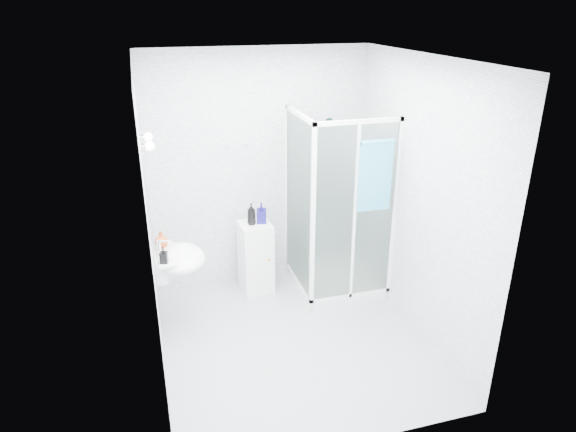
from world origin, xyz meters
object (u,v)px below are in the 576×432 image
object	(u,v)px
storage_cabinet	(256,257)
shampoo_bottle_b	(261,213)
shower_enclosure	(332,255)
hand_towel	(375,174)
soap_dispenser_black	(164,255)
shampoo_bottle_a	(251,214)
soap_dispenser_orange	(161,239)
wall_basin	(177,259)

from	to	relation	value
storage_cabinet	shampoo_bottle_b	bearing A→B (deg)	4.94
shower_enclosure	hand_towel	bearing A→B (deg)	-57.61
shower_enclosure	soap_dispenser_black	bearing A→B (deg)	-164.82
shampoo_bottle_a	soap_dispenser_black	world-z (taller)	shampoo_bottle_a
shampoo_bottle_a	soap_dispenser_orange	distance (m)	1.05
wall_basin	soap_dispenser_orange	world-z (taller)	soap_dispenser_orange
wall_basin	shampoo_bottle_a	bearing A→B (deg)	35.50
shampoo_bottle_b	wall_basin	bearing A→B (deg)	-147.27
hand_towel	soap_dispenser_black	xyz separation A→B (m)	(-2.03, -0.08, -0.54)
hand_towel	shampoo_bottle_a	bearing A→B (deg)	147.83
shampoo_bottle_a	wall_basin	bearing A→B (deg)	-144.50
shampoo_bottle_a	shower_enclosure	bearing A→B (deg)	-18.59
shampoo_bottle_a	soap_dispenser_black	xyz separation A→B (m)	(-0.95, -0.76, 0.02)
soap_dispenser_black	hand_towel	bearing A→B (deg)	2.28
wall_basin	shampoo_bottle_b	bearing A→B (deg)	32.73
soap_dispenser_black	wall_basin	bearing A→B (deg)	53.54
hand_towel	shampoo_bottle_a	distance (m)	1.39
wall_basin	soap_dispenser_black	xyz separation A→B (m)	(-0.12, -0.17, 0.14)
shower_enclosure	hand_towel	world-z (taller)	shower_enclosure
shampoo_bottle_b	soap_dispenser_orange	xyz separation A→B (m)	(-1.07, -0.44, 0.03)
wall_basin	shower_enclosure	bearing A→B (deg)	10.81
wall_basin	storage_cabinet	xyz separation A→B (m)	(0.87, 0.59, -0.40)
shower_enclosure	soap_dispenser_orange	distance (m)	1.85
storage_cabinet	shampoo_bottle_b	size ratio (longest dim) A/B	3.59
storage_cabinet	soap_dispenser_orange	xyz separation A→B (m)	(-0.99, -0.43, 0.54)
wall_basin	shampoo_bottle_b	size ratio (longest dim) A/B	2.51
hand_towel	wall_basin	bearing A→B (deg)	177.45
hand_towel	shampoo_bottle_b	xyz separation A→B (m)	(-0.97, 0.69, -0.57)
storage_cabinet	shampoo_bottle_b	xyz separation A→B (m)	(0.08, 0.01, 0.51)
shower_enclosure	wall_basin	world-z (taller)	shower_enclosure
shower_enclosure	soap_dispenser_orange	xyz separation A→B (m)	(-1.78, -0.15, 0.50)
shampoo_bottle_b	soap_dispenser_orange	size ratio (longest dim) A/B	1.39
shower_enclosure	shampoo_bottle_a	xyz separation A→B (m)	(-0.82, 0.28, 0.47)
shower_enclosure	shampoo_bottle_b	bearing A→B (deg)	157.80
shower_enclosure	hand_towel	distance (m)	1.14
shower_enclosure	soap_dispenser_black	size ratio (longest dim) A/B	13.47
soap_dispenser_black	soap_dispenser_orange	bearing A→B (deg)	90.24
storage_cabinet	shampoo_bottle_a	world-z (taller)	shampoo_bottle_a
soap_dispenser_orange	shower_enclosure	bearing A→B (deg)	4.93
shampoo_bottle_b	hand_towel	bearing A→B (deg)	-35.60
hand_towel	soap_dispenser_orange	bearing A→B (deg)	173.05
shower_enclosure	storage_cabinet	bearing A→B (deg)	160.57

